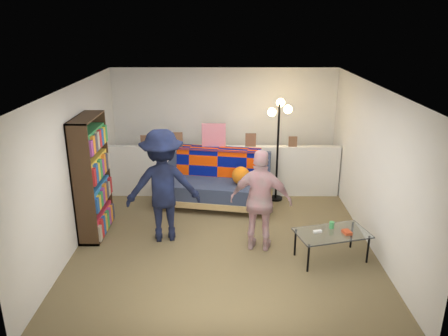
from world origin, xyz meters
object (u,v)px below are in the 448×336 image
floor_lamp (279,130)px  bookshelf (92,181)px  person_right (261,201)px  coffee_table (332,234)px  person_left (163,186)px  futon_sofa (217,183)px

floor_lamp → bookshelf: bearing=-155.6°
person_right → coffee_table: bearing=174.4°
person_left → coffee_table: bearing=156.9°
bookshelf → person_right: (2.63, -0.51, -0.12)m
floor_lamp → person_right: (-0.46, -1.91, -0.59)m
person_left → floor_lamp: bearing=-149.6°
floor_lamp → person_right: size_ratio=1.24×
futon_sofa → bookshelf: size_ratio=1.14×
coffee_table → person_right: person_right is taller
futon_sofa → person_right: size_ratio=1.41×
futon_sofa → person_left: 1.62m
coffee_table → person_right: 1.13m
floor_lamp → person_right: 2.05m
coffee_table → futon_sofa: bearing=131.0°
floor_lamp → person_left: (-1.94, -1.59, -0.48)m
futon_sofa → person_right: person_right is taller
bookshelf → coffee_table: 3.77m
bookshelf → person_left: bearing=-9.5°
futon_sofa → bookshelf: bookshelf is taller
bookshelf → floor_lamp: bearing=24.4°
futon_sofa → person_left: bearing=-120.8°
coffee_table → person_right: (-1.01, 0.31, 0.38)m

